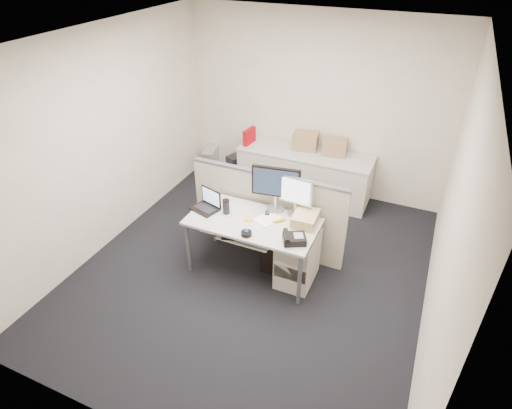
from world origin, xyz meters
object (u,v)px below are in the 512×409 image
at_px(monitor_main, 276,189).
at_px(desk_phone, 294,239).
at_px(laptop, 204,201).
at_px(desk, 253,225).

xyz_separation_m(monitor_main, desk_phone, (0.42, -0.50, -0.25)).
xyz_separation_m(monitor_main, laptop, (-0.77, -0.34, -0.17)).
distance_m(monitor_main, laptop, 0.86).
distance_m(laptop, desk_phone, 1.20).
bearing_deg(desk, desk_phone, -17.60).
relative_size(laptop, desk_phone, 1.30).
relative_size(monitor_main, desk_phone, 2.36).
xyz_separation_m(desk, desk_phone, (0.57, -0.18, 0.10)).
distance_m(desk, desk_phone, 0.60).
height_order(desk, desk_phone, desk_phone).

